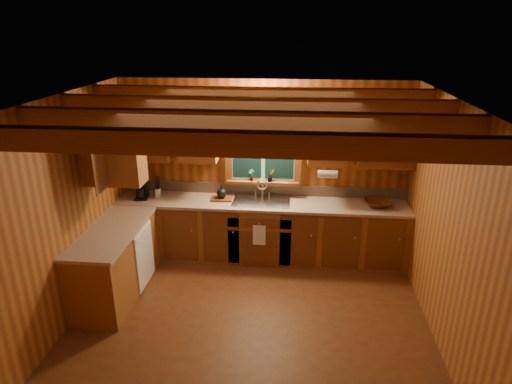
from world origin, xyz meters
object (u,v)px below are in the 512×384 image
object	(u,v)px
coffee_maker	(141,188)
cutting_board	(222,199)
sink	(261,204)
wicker_basket	(378,203)

from	to	relation	value
coffee_maker	cutting_board	xyz separation A→B (m)	(1.18, 0.05, -0.14)
sink	cutting_board	xyz separation A→B (m)	(-0.58, 0.02, 0.06)
coffee_maker	cutting_board	distance (m)	1.19
sink	wicker_basket	bearing A→B (deg)	-0.56
sink	coffee_maker	xyz separation A→B (m)	(-1.77, -0.03, 0.20)
coffee_maker	wicker_basket	size ratio (longest dim) A/B	0.84
wicker_basket	cutting_board	bearing A→B (deg)	179.20
sink	coffee_maker	distance (m)	1.78
coffee_maker	sink	bearing A→B (deg)	-6.92
sink	coffee_maker	world-z (taller)	coffee_maker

